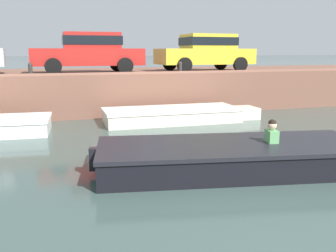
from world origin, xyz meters
name	(u,v)px	position (x,y,z in m)	size (l,w,h in m)	color
ground_plane	(163,166)	(0.00, 6.23, 0.00)	(400.00, 400.00, 0.00)	#384C47
far_quay_wall	(104,89)	(0.00, 15.45, 0.80)	(60.00, 6.00, 1.60)	brown
far_wall_coping	(114,73)	(0.00, 12.57, 1.64)	(60.00, 0.24, 0.08)	#925F4C
boat_moored_central_cream	(178,115)	(1.98, 11.04, 0.24)	(5.63, 1.87, 0.49)	silver
motorboat_passing	(245,156)	(1.56, 5.45, 0.29)	(6.78, 2.98, 1.06)	black
car_left_inner_red	(89,51)	(-0.74, 13.79, 2.45)	(4.21, 2.03, 1.54)	#B2231E
car_centre_yellow	(206,51)	(4.16, 13.79, 2.45)	(4.05, 2.07, 1.54)	yellow
mooring_bollard_mid	(30,69)	(-2.88, 12.70, 1.84)	(0.15, 0.15, 0.45)	#2D2B28
mooring_bollard_east	(180,67)	(2.64, 12.70, 1.84)	(0.15, 0.15, 0.45)	#2D2B28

